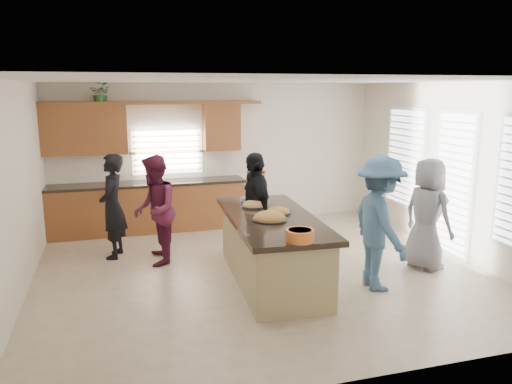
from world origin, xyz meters
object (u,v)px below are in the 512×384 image
object	(u,v)px
woman_left_mid	(155,210)
woman_right_back	(380,223)
woman_right_front	(427,214)
island	(272,250)
woman_left_front	(255,209)
salad_bowl	(300,235)
woman_left_back	(113,206)

from	to	relation	value
woman_left_mid	woman_right_back	distance (m)	3.37
woman_right_back	woman_right_front	distance (m)	1.21
woman_right_front	island	bearing A→B (deg)	70.72
island	woman_left_front	xyz separation A→B (m)	(-0.03, 0.73, 0.43)
salad_bowl	woman_left_back	bearing A→B (deg)	125.43
woman_left_front	woman_right_back	world-z (taller)	woman_right_back
woman_left_back	salad_bowl	bearing A→B (deg)	48.76
salad_bowl	woman_left_front	bearing A→B (deg)	89.34
woman_right_back	woman_left_front	bearing A→B (deg)	47.03
salad_bowl	woman_left_front	world-z (taller)	woman_left_front
island	salad_bowl	size ratio (longest dim) A/B	8.31
woman_left_mid	woman_right_front	bearing A→B (deg)	76.79
woman_left_back	woman_right_back	xyz separation A→B (m)	(3.43, -2.36, 0.08)
woman_left_mid	salad_bowl	bearing A→B (deg)	37.07
island	salad_bowl	xyz separation A→B (m)	(-0.06, -1.20, 0.58)
salad_bowl	woman_right_back	size ratio (longest dim) A/B	0.18
salad_bowl	woman_left_front	size ratio (longest dim) A/B	0.19
woman_right_back	woman_right_front	bearing A→B (deg)	-62.55
island	woman_left_back	world-z (taller)	woman_left_back
salad_bowl	woman_right_front	bearing A→B (deg)	23.07
island	salad_bowl	distance (m)	1.33
woman_left_back	woman_left_front	xyz separation A→B (m)	(2.09, -0.97, 0.04)
woman_left_front	woman_right_back	xyz separation A→B (m)	(1.34, -1.38, 0.04)
woman_left_front	woman_right_front	bearing A→B (deg)	67.32
woman_left_front	island	bearing A→B (deg)	-0.00
woman_left_back	woman_right_back	distance (m)	4.16
woman_left_mid	woman_left_back	bearing A→B (deg)	-122.07
woman_left_back	woman_left_front	world-z (taller)	woman_left_front
woman_left_mid	woman_left_front	world-z (taller)	woman_left_front
salad_bowl	woman_left_back	distance (m)	3.57
island	woman_left_mid	distance (m)	1.97
island	woman_right_front	world-z (taller)	woman_right_front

